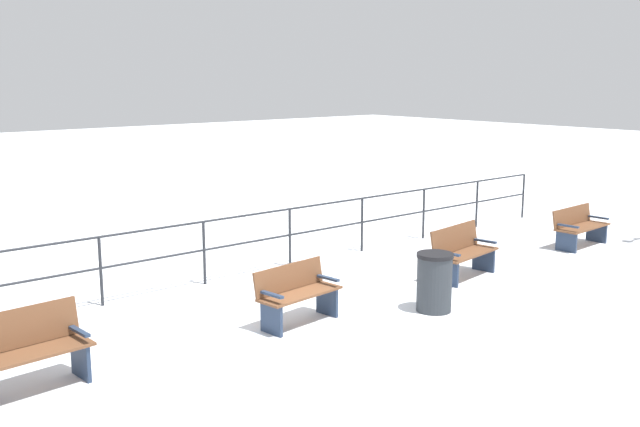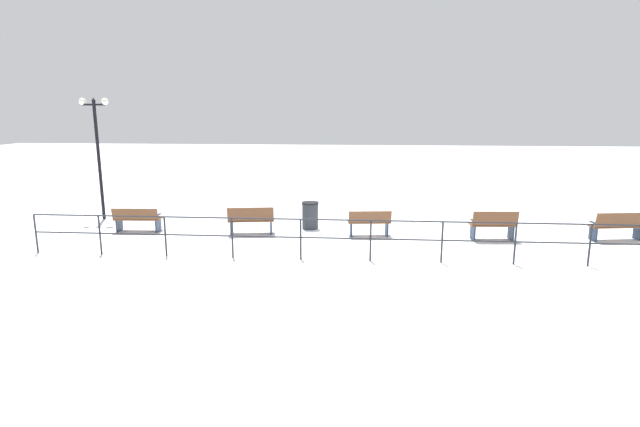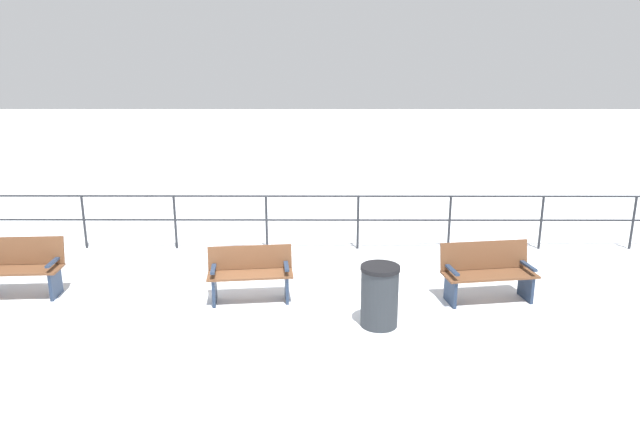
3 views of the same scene
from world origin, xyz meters
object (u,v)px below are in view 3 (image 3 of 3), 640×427
bench_third (250,273)px  trash_bin (379,296)px  bench_second (18,268)px  bench_fourth (488,272)px

bench_third → trash_bin: size_ratio=1.53×
trash_bin → bench_third: bearing=-114.6°
bench_second → trash_bin: 5.90m
bench_second → bench_fourth: 7.64m
bench_fourth → trash_bin: bench_fourth is taller
bench_third → bench_fourth: size_ratio=0.91×
trash_bin → bench_fourth: bearing=117.3°
bench_fourth → trash_bin: bearing=-71.2°
bench_second → trash_bin: (1.07, 5.80, -0.03)m
bench_second → bench_fourth: bearing=85.2°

